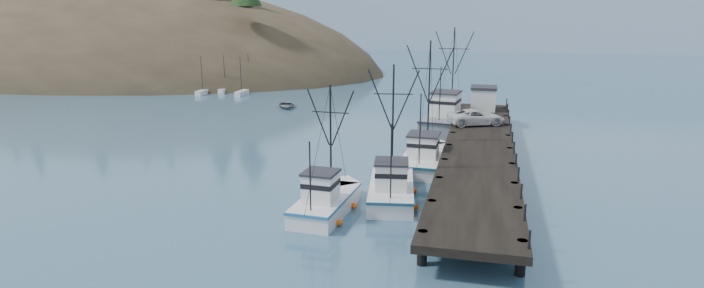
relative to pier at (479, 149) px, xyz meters
name	(u,v)px	position (x,y,z in m)	size (l,w,h in m)	color
ground	(259,220)	(-14.00, -16.00, -1.69)	(400.00, 400.00, 0.00)	#325770
pier	(479,149)	(0.00, 0.00, 0.00)	(6.00, 44.00, 2.00)	black
headland	(97,88)	(-88.95, 62.61, -6.24)	(134.80, 78.00, 51.00)	#382D1E
distant_ridge	(476,47)	(-4.00, 154.00, -1.69)	(360.00, 40.00, 26.00)	#9EB2C6
distant_ridge_far	(350,43)	(-54.00, 169.00, -1.69)	(180.00, 25.00, 18.00)	silver
moored_sailboats	(217,86)	(-45.56, 39.43, -1.36)	(22.17, 20.98, 6.35)	white
trawler_near	(391,188)	(-6.09, -9.71, -0.87)	(4.43, 9.93, 10.19)	white
trawler_mid	(327,201)	(-9.92, -13.52, -0.87)	(3.42, 8.87, 9.12)	white
trawler_far	(425,157)	(-4.63, -0.41, -0.87)	(3.82, 11.06, 11.37)	white
work_vessel	(448,118)	(-3.79, 16.15, -0.46)	(5.80, 14.05, 11.92)	slate
pier_shed	(483,98)	(0.06, 18.00, 1.73)	(3.00, 3.20, 2.80)	silver
pickup_truck	(476,117)	(-0.53, 9.10, 1.12)	(2.68, 5.82, 1.62)	silver
motorboat	(286,108)	(-27.04, 24.24, -1.69)	(3.34, 4.68, 0.97)	slate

